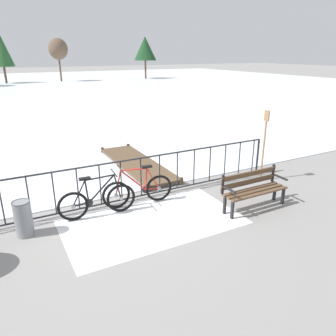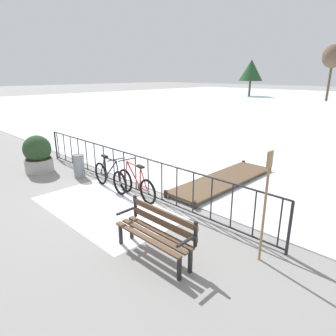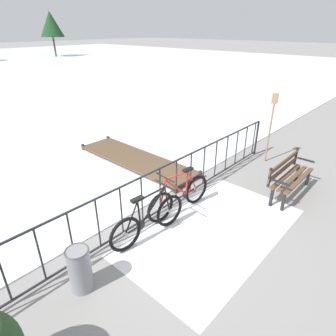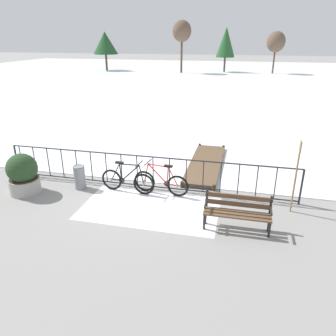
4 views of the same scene
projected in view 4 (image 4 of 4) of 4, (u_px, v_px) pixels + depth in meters
The scene contains 15 objects.
ground_plane at pixel (146, 188), 10.04m from camera, with size 160.00×160.00×0.00m, color gray.
frozen_pond at pixel (221, 79), 35.61m from camera, with size 80.00×56.00×0.03m, color silver.
snow_patch at pixel (150, 208), 8.85m from camera, with size 3.73×2.10×0.01m, color white.
railing_fence at pixel (145, 171), 9.83m from camera, with size 9.06×0.06×1.07m.
bicycle_near_railing at pixel (127, 181), 9.66m from camera, with size 1.71×0.52×0.97m.
bicycle_second at pixel (161, 182), 9.55m from camera, with size 1.71×0.52×0.97m.
park_bench at pixel (237, 210), 7.75m from camera, with size 1.60×0.48×0.89m.
planter_with_shrub at pixel (23, 174), 9.54m from camera, with size 0.89×0.89×1.23m.
trash_bin at pixel (80, 177), 9.89m from camera, with size 0.35×0.35×0.73m.
oar_upright at pixel (296, 172), 8.27m from camera, with size 0.04×0.16×1.98m.
wooden_dock at pixel (206, 163), 11.69m from camera, with size 1.10×4.01×0.20m.
tree_far_west at pixel (182, 31), 39.94m from camera, with size 2.34×2.34×6.30m.
tree_west_mid at pixel (276, 42), 39.66m from camera, with size 2.25×2.25×5.02m.
tree_centre at pixel (105, 43), 43.37m from camera, with size 3.33×3.33×5.01m.
tree_east_mid at pixel (226, 42), 41.36m from camera, with size 2.44×2.44×5.54m.
Camera 4 is at (2.77, -8.65, 4.37)m, focal length 34.49 mm.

